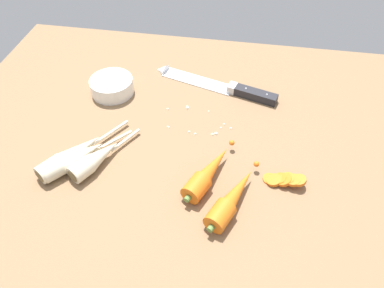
{
  "coord_description": "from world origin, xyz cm",
  "views": [
    {
      "loc": [
        9.27,
        -57.13,
        60.16
      ],
      "look_at": [
        0.0,
        -2.0,
        1.5
      ],
      "focal_mm": 34.26,
      "sensor_mm": 36.0,
      "label": 1
    }
  ],
  "objects_px": {
    "chefs_knife": "(212,84)",
    "parsnip_mid_left": "(74,159)",
    "whole_carrot": "(207,174)",
    "parsnip_front": "(96,159)",
    "parsnip_mid_right": "(71,156)",
    "carrot_slice_stack": "(284,179)",
    "prep_bowl": "(112,86)",
    "whole_carrot_second": "(231,199)"
  },
  "relations": [
    {
      "from": "chefs_knife",
      "to": "parsnip_mid_left",
      "type": "relative_size",
      "value": 1.93
    },
    {
      "from": "whole_carrot",
      "to": "parsnip_mid_left",
      "type": "distance_m",
      "value": 0.28
    },
    {
      "from": "whole_carrot",
      "to": "parsnip_front",
      "type": "bearing_deg",
      "value": 179.87
    },
    {
      "from": "whole_carrot",
      "to": "parsnip_mid_right",
      "type": "distance_m",
      "value": 0.29
    },
    {
      "from": "carrot_slice_stack",
      "to": "prep_bowl",
      "type": "xyz_separation_m",
      "value": [
        -0.44,
        0.23,
        0.01
      ]
    },
    {
      "from": "chefs_knife",
      "to": "whole_carrot_second",
      "type": "distance_m",
      "value": 0.38
    },
    {
      "from": "whole_carrot_second",
      "to": "prep_bowl",
      "type": "bearing_deg",
      "value": 138.12
    },
    {
      "from": "chefs_knife",
      "to": "parsnip_mid_right",
      "type": "height_order",
      "value": "parsnip_mid_right"
    },
    {
      "from": "parsnip_mid_right",
      "to": "carrot_slice_stack",
      "type": "height_order",
      "value": "parsnip_mid_right"
    },
    {
      "from": "whole_carrot",
      "to": "prep_bowl",
      "type": "relative_size",
      "value": 1.6
    },
    {
      "from": "whole_carrot",
      "to": "whole_carrot_second",
      "type": "xyz_separation_m",
      "value": [
        0.05,
        -0.06,
        0.0
      ]
    },
    {
      "from": "parsnip_front",
      "to": "prep_bowl",
      "type": "distance_m",
      "value": 0.25
    },
    {
      "from": "chefs_knife",
      "to": "whole_carrot",
      "type": "height_order",
      "value": "whole_carrot"
    },
    {
      "from": "chefs_knife",
      "to": "carrot_slice_stack",
      "type": "height_order",
      "value": "carrot_slice_stack"
    },
    {
      "from": "parsnip_mid_right",
      "to": "prep_bowl",
      "type": "bearing_deg",
      "value": 87.51
    },
    {
      "from": "parsnip_mid_right",
      "to": "carrot_slice_stack",
      "type": "relative_size",
      "value": 2.45
    },
    {
      "from": "carrot_slice_stack",
      "to": "prep_bowl",
      "type": "height_order",
      "value": "prep_bowl"
    },
    {
      "from": "parsnip_mid_left",
      "to": "whole_carrot_second",
      "type": "bearing_deg",
      "value": -8.14
    },
    {
      "from": "parsnip_mid_left",
      "to": "whole_carrot",
      "type": "bearing_deg",
      "value": 1.35
    },
    {
      "from": "parsnip_front",
      "to": "carrot_slice_stack",
      "type": "xyz_separation_m",
      "value": [
        0.39,
        0.02,
        -0.01
      ]
    },
    {
      "from": "chefs_knife",
      "to": "carrot_slice_stack",
      "type": "distance_m",
      "value": 0.35
    },
    {
      "from": "whole_carrot",
      "to": "prep_bowl",
      "type": "bearing_deg",
      "value": 138.89
    },
    {
      "from": "chefs_knife",
      "to": "prep_bowl",
      "type": "relative_size",
      "value": 3.11
    },
    {
      "from": "whole_carrot_second",
      "to": "carrot_slice_stack",
      "type": "distance_m",
      "value": 0.13
    },
    {
      "from": "whole_carrot",
      "to": "parsnip_front",
      "type": "height_order",
      "value": "whole_carrot"
    },
    {
      "from": "chefs_knife",
      "to": "parsnip_mid_left",
      "type": "distance_m",
      "value": 0.41
    },
    {
      "from": "whole_carrot_second",
      "to": "carrot_slice_stack",
      "type": "relative_size",
      "value": 2.1
    },
    {
      "from": "whole_carrot_second",
      "to": "chefs_knife",
      "type": "bearing_deg",
      "value": 102.97
    },
    {
      "from": "chefs_knife",
      "to": "prep_bowl",
      "type": "distance_m",
      "value": 0.26
    },
    {
      "from": "parsnip_front",
      "to": "prep_bowl",
      "type": "height_order",
      "value": "same"
    },
    {
      "from": "carrot_slice_stack",
      "to": "parsnip_mid_left",
      "type": "bearing_deg",
      "value": -176.69
    },
    {
      "from": "parsnip_front",
      "to": "whole_carrot",
      "type": "bearing_deg",
      "value": -0.13
    },
    {
      "from": "whole_carrot",
      "to": "parsnip_front",
      "type": "relative_size",
      "value": 1.01
    },
    {
      "from": "parsnip_front",
      "to": "prep_bowl",
      "type": "relative_size",
      "value": 1.58
    },
    {
      "from": "whole_carrot",
      "to": "whole_carrot_second",
      "type": "bearing_deg",
      "value": -45.6
    },
    {
      "from": "whole_carrot_second",
      "to": "parsnip_mid_left",
      "type": "bearing_deg",
      "value": 171.86
    },
    {
      "from": "whole_carrot_second",
      "to": "parsnip_mid_left",
      "type": "relative_size",
      "value": 1.01
    },
    {
      "from": "parsnip_front",
      "to": "parsnip_mid_left",
      "type": "height_order",
      "value": "same"
    },
    {
      "from": "whole_carrot",
      "to": "parsnip_mid_right",
      "type": "bearing_deg",
      "value": 179.88
    },
    {
      "from": "whole_carrot",
      "to": "parsnip_mid_left",
      "type": "relative_size",
      "value": 0.99
    },
    {
      "from": "parsnip_mid_left",
      "to": "carrot_slice_stack",
      "type": "bearing_deg",
      "value": 3.31
    },
    {
      "from": "parsnip_front",
      "to": "parsnip_mid_left",
      "type": "xyz_separation_m",
      "value": [
        -0.05,
        -0.01,
        -0.0
      ]
    }
  ]
}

